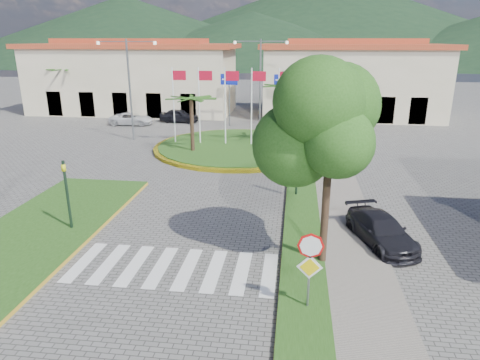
# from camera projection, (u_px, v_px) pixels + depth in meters

# --- Properties ---
(ground) EXTENTS (160.00, 160.00, 0.00)m
(ground) POSITION_uv_depth(u_px,v_px,m) (132.00, 340.00, 11.96)
(ground) COLOR #605E5B
(ground) RESTS_ON ground
(sidewalk_right) EXTENTS (4.00, 28.00, 0.15)m
(sidewalk_right) POSITION_uv_depth(u_px,v_px,m) (343.00, 311.00, 13.08)
(sidewalk_right) COLOR gray
(sidewalk_right) RESTS_ON ground
(verge_right) EXTENTS (1.60, 28.00, 0.18)m
(verge_right) POSITION_uv_depth(u_px,v_px,m) (304.00, 308.00, 13.22)
(verge_right) COLOR #224A15
(verge_right) RESTS_ON ground
(median_left) EXTENTS (5.00, 14.00, 0.18)m
(median_left) POSITION_uv_depth(u_px,v_px,m) (38.00, 232.00, 18.37)
(median_left) COLOR #224A15
(median_left) RESTS_ON ground
(crosswalk) EXTENTS (8.00, 3.00, 0.01)m
(crosswalk) POSITION_uv_depth(u_px,v_px,m) (172.00, 267.00, 15.72)
(crosswalk) COLOR silver
(crosswalk) RESTS_ON ground
(roundabout_island) EXTENTS (12.70, 12.70, 6.00)m
(roundabout_island) POSITION_uv_depth(u_px,v_px,m) (237.00, 147.00, 32.61)
(roundabout_island) COLOR yellow
(roundabout_island) RESTS_ON ground
(stop_sign) EXTENTS (0.80, 0.11, 2.65)m
(stop_sign) POSITION_uv_depth(u_px,v_px,m) (310.00, 260.00, 12.64)
(stop_sign) COLOR slate
(stop_sign) RESTS_ON ground
(deciduous_tree) EXTENTS (3.60, 3.60, 6.80)m
(deciduous_tree) POSITION_uv_depth(u_px,v_px,m) (331.00, 127.00, 14.36)
(deciduous_tree) COLOR black
(deciduous_tree) RESTS_ON ground
(traffic_light_left) EXTENTS (0.15, 0.18, 3.20)m
(traffic_light_left) POSITION_uv_depth(u_px,v_px,m) (67.00, 189.00, 18.10)
(traffic_light_left) COLOR black
(traffic_light_left) RESTS_ON ground
(traffic_light_right) EXTENTS (0.15, 0.18, 3.20)m
(traffic_light_right) POSITION_uv_depth(u_px,v_px,m) (297.00, 162.00, 22.09)
(traffic_light_right) COLOR black
(traffic_light_right) RESTS_ON ground
(traffic_light_far) EXTENTS (0.18, 0.15, 3.20)m
(traffic_light_far) POSITION_uv_depth(u_px,v_px,m) (341.00, 117.00, 34.84)
(traffic_light_far) COLOR black
(traffic_light_far) RESTS_ON ground
(direction_sign_west) EXTENTS (1.60, 0.14, 5.20)m
(direction_sign_west) POSITION_uv_depth(u_px,v_px,m) (229.00, 89.00, 40.25)
(direction_sign_west) COLOR slate
(direction_sign_west) RESTS_ON ground
(direction_sign_east) EXTENTS (1.60, 0.14, 5.20)m
(direction_sign_east) POSITION_uv_depth(u_px,v_px,m) (282.00, 90.00, 39.63)
(direction_sign_east) COLOR slate
(direction_sign_east) RESTS_ON ground
(street_lamp_centre) EXTENTS (4.80, 0.16, 8.00)m
(street_lamp_centre) POSITION_uv_depth(u_px,v_px,m) (260.00, 80.00, 38.66)
(street_lamp_centre) COLOR slate
(street_lamp_centre) RESTS_ON ground
(street_lamp_west) EXTENTS (4.80, 0.16, 8.00)m
(street_lamp_west) POSITION_uv_depth(u_px,v_px,m) (130.00, 85.00, 34.24)
(street_lamp_west) COLOR slate
(street_lamp_west) RESTS_ON ground
(building_left) EXTENTS (23.32, 9.54, 8.05)m
(building_left) POSITION_uv_depth(u_px,v_px,m) (134.00, 77.00, 48.22)
(building_left) COLOR beige
(building_left) RESTS_ON ground
(building_right) EXTENTS (19.08, 9.54, 8.05)m
(building_right) POSITION_uv_depth(u_px,v_px,m) (351.00, 79.00, 45.28)
(building_right) COLOR beige
(building_right) RESTS_ON ground
(hill_far_west) EXTENTS (140.00, 140.00, 22.00)m
(hill_far_west) POSITION_uv_depth(u_px,v_px,m) (125.00, 30.00, 147.05)
(hill_far_west) COLOR black
(hill_far_west) RESTS_ON ground
(hill_far_mid) EXTENTS (180.00, 180.00, 30.00)m
(hill_far_mid) POSITION_uv_depth(u_px,v_px,m) (329.00, 19.00, 156.03)
(hill_far_mid) COLOR black
(hill_far_mid) RESTS_ON ground
(hill_near_back) EXTENTS (110.00, 110.00, 16.00)m
(hill_near_back) POSITION_uv_depth(u_px,v_px,m) (252.00, 39.00, 133.05)
(hill_near_back) COLOR black
(hill_near_back) RESTS_ON ground
(white_van) EXTENTS (4.33, 2.22, 1.17)m
(white_van) POSITION_uv_depth(u_px,v_px,m) (131.00, 119.00, 41.61)
(white_van) COLOR silver
(white_van) RESTS_ON ground
(car_dark_a) EXTENTS (3.97, 1.84, 1.32)m
(car_dark_a) POSITION_uv_depth(u_px,v_px,m) (179.00, 116.00, 42.93)
(car_dark_a) COLOR black
(car_dark_a) RESTS_ON ground
(car_dark_b) EXTENTS (4.33, 2.32, 1.36)m
(car_dark_b) POSITION_uv_depth(u_px,v_px,m) (347.00, 123.00, 38.89)
(car_dark_b) COLOR black
(car_dark_b) RESTS_ON ground
(car_side_right) EXTENTS (2.88, 4.43, 1.19)m
(car_side_right) POSITION_uv_depth(u_px,v_px,m) (381.00, 230.00, 17.38)
(car_side_right) COLOR black
(car_side_right) RESTS_ON ground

